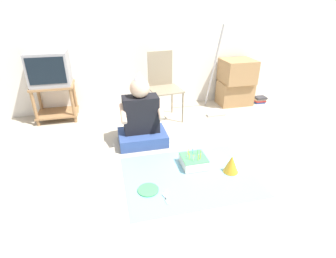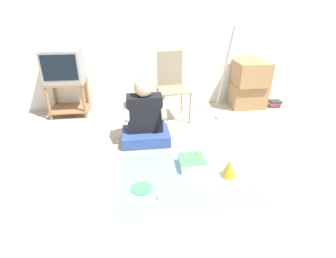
{
  "view_description": "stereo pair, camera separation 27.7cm",
  "coord_description": "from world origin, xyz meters",
  "px_view_note": "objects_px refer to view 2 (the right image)",
  "views": [
    {
      "loc": [
        -0.95,
        -1.92,
        1.59
      ],
      "look_at": [
        -0.36,
        0.49,
        0.35
      ],
      "focal_mm": 28.0,
      "sensor_mm": 36.0,
      "label": 1
    },
    {
      "loc": [
        -0.68,
        -1.97,
        1.59
      ],
      "look_at": [
        -0.36,
        0.49,
        0.35
      ],
      "focal_mm": 28.0,
      "sensor_mm": 36.0,
      "label": 2
    }
  ],
  "objects_px": {
    "birthday_cake": "(192,163)",
    "party_hat_blue": "(229,168)",
    "tv": "(63,66)",
    "folding_chair": "(172,82)",
    "dust_mop": "(225,90)",
    "book_pile": "(274,104)",
    "cardboard_box_stack": "(249,84)",
    "paper_plate": "(142,188)",
    "person_seated": "(145,118)"
  },
  "relations": [
    {
      "from": "folding_chair",
      "to": "book_pile",
      "type": "bearing_deg",
      "value": 6.01
    },
    {
      "from": "dust_mop",
      "to": "book_pile",
      "type": "xyz_separation_m",
      "value": [
        0.93,
        0.21,
        -0.34
      ]
    },
    {
      "from": "person_seated",
      "to": "cardboard_box_stack",
      "type": "bearing_deg",
      "value": 28.62
    },
    {
      "from": "person_seated",
      "to": "paper_plate",
      "type": "distance_m",
      "value": 0.98
    },
    {
      "from": "book_pile",
      "to": "person_seated",
      "type": "xyz_separation_m",
      "value": [
        -2.13,
        -0.86,
        0.25
      ]
    },
    {
      "from": "paper_plate",
      "to": "dust_mop",
      "type": "bearing_deg",
      "value": 50.88
    },
    {
      "from": "person_seated",
      "to": "birthday_cake",
      "type": "xyz_separation_m",
      "value": [
        0.45,
        -0.65,
        -0.24
      ]
    },
    {
      "from": "tv",
      "to": "cardboard_box_stack",
      "type": "distance_m",
      "value": 2.8
    },
    {
      "from": "tv",
      "to": "person_seated",
      "type": "bearing_deg",
      "value": -41.76
    },
    {
      "from": "cardboard_box_stack",
      "to": "dust_mop",
      "type": "relative_size",
      "value": 0.56
    },
    {
      "from": "person_seated",
      "to": "paper_plate",
      "type": "height_order",
      "value": "person_seated"
    },
    {
      "from": "tv",
      "to": "book_pile",
      "type": "height_order",
      "value": "tv"
    },
    {
      "from": "tv",
      "to": "paper_plate",
      "type": "bearing_deg",
      "value": -62.29
    },
    {
      "from": "birthday_cake",
      "to": "party_hat_blue",
      "type": "distance_m",
      "value": 0.39
    },
    {
      "from": "tv",
      "to": "paper_plate",
      "type": "distance_m",
      "value": 2.27
    },
    {
      "from": "tv",
      "to": "folding_chair",
      "type": "bearing_deg",
      "value": -10.87
    },
    {
      "from": "person_seated",
      "to": "dust_mop",
      "type": "bearing_deg",
      "value": 28.58
    },
    {
      "from": "tv",
      "to": "cardboard_box_stack",
      "type": "xyz_separation_m",
      "value": [
        2.77,
        -0.05,
        -0.36
      ]
    },
    {
      "from": "tv",
      "to": "birthday_cake",
      "type": "height_order",
      "value": "tv"
    },
    {
      "from": "book_pile",
      "to": "party_hat_blue",
      "type": "distance_m",
      "value": 2.18
    },
    {
      "from": "tv",
      "to": "book_pile",
      "type": "relative_size",
      "value": 2.63
    },
    {
      "from": "cardboard_box_stack",
      "to": "birthday_cake",
      "type": "height_order",
      "value": "cardboard_box_stack"
    },
    {
      "from": "folding_chair",
      "to": "cardboard_box_stack",
      "type": "xyz_separation_m",
      "value": [
        1.27,
        0.24,
        -0.15
      ]
    },
    {
      "from": "tv",
      "to": "paper_plate",
      "type": "relative_size",
      "value": 2.63
    },
    {
      "from": "party_hat_blue",
      "to": "folding_chair",
      "type": "bearing_deg",
      "value": 103.22
    },
    {
      "from": "cardboard_box_stack",
      "to": "dust_mop",
      "type": "bearing_deg",
      "value": -151.29
    },
    {
      "from": "person_seated",
      "to": "party_hat_blue",
      "type": "relative_size",
      "value": 4.71
    },
    {
      "from": "book_pile",
      "to": "party_hat_blue",
      "type": "xyz_separation_m",
      "value": [
        -1.35,
        -1.7,
        0.05
      ]
    },
    {
      "from": "folding_chair",
      "to": "party_hat_blue",
      "type": "xyz_separation_m",
      "value": [
        0.36,
        -1.52,
        -0.43
      ]
    },
    {
      "from": "cardboard_box_stack",
      "to": "paper_plate",
      "type": "relative_size",
      "value": 3.71
    },
    {
      "from": "folding_chair",
      "to": "dust_mop",
      "type": "relative_size",
      "value": 0.72
    },
    {
      "from": "tv",
      "to": "person_seated",
      "type": "xyz_separation_m",
      "value": [
        1.09,
        -0.97,
        -0.44
      ]
    },
    {
      "from": "folding_chair",
      "to": "birthday_cake",
      "type": "xyz_separation_m",
      "value": [
        0.03,
        -1.33,
        -0.47
      ]
    },
    {
      "from": "person_seated",
      "to": "paper_plate",
      "type": "xyz_separation_m",
      "value": [
        -0.09,
        -0.93,
        -0.29
      ]
    },
    {
      "from": "person_seated",
      "to": "birthday_cake",
      "type": "bearing_deg",
      "value": -55.33
    },
    {
      "from": "dust_mop",
      "to": "tv",
      "type": "bearing_deg",
      "value": 172.03
    },
    {
      "from": "tv",
      "to": "party_hat_blue",
      "type": "distance_m",
      "value": 2.68
    },
    {
      "from": "paper_plate",
      "to": "book_pile",
      "type": "bearing_deg",
      "value": 38.91
    },
    {
      "from": "dust_mop",
      "to": "birthday_cake",
      "type": "bearing_deg",
      "value": -120.01
    },
    {
      "from": "cardboard_box_stack",
      "to": "party_hat_blue",
      "type": "height_order",
      "value": "cardboard_box_stack"
    },
    {
      "from": "cardboard_box_stack",
      "to": "paper_plate",
      "type": "xyz_separation_m",
      "value": [
        -1.77,
        -1.85,
        -0.37
      ]
    },
    {
      "from": "cardboard_box_stack",
      "to": "book_pile",
      "type": "distance_m",
      "value": 0.56
    },
    {
      "from": "book_pile",
      "to": "folding_chair",
      "type": "bearing_deg",
      "value": -173.99
    },
    {
      "from": "folding_chair",
      "to": "party_hat_blue",
      "type": "relative_size",
      "value": 5.09
    },
    {
      "from": "dust_mop",
      "to": "paper_plate",
      "type": "height_order",
      "value": "dust_mop"
    },
    {
      "from": "dust_mop",
      "to": "cardboard_box_stack",
      "type": "bearing_deg",
      "value": 28.71
    },
    {
      "from": "tv",
      "to": "dust_mop",
      "type": "relative_size",
      "value": 0.4
    },
    {
      "from": "person_seated",
      "to": "birthday_cake",
      "type": "height_order",
      "value": "person_seated"
    },
    {
      "from": "cardboard_box_stack",
      "to": "folding_chair",
      "type": "bearing_deg",
      "value": -169.4
    },
    {
      "from": "birthday_cake",
      "to": "folding_chair",
      "type": "bearing_deg",
      "value": 91.23
    }
  ]
}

